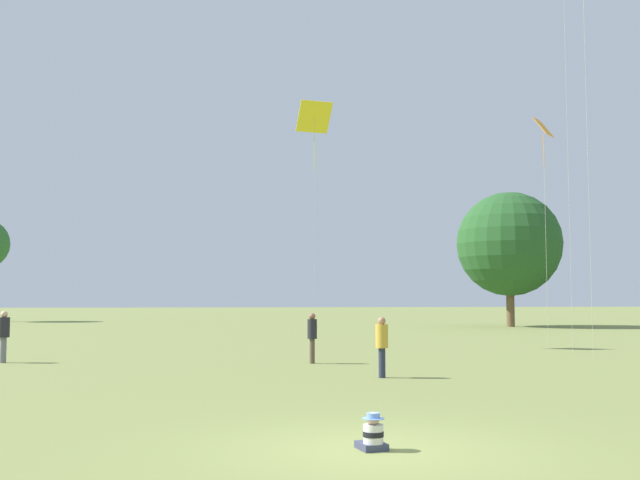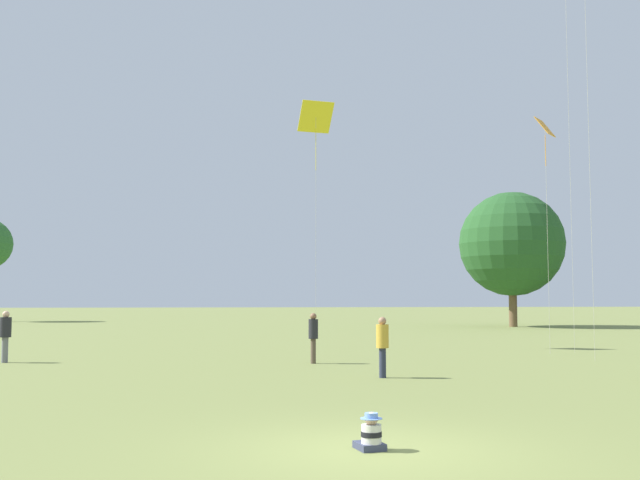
% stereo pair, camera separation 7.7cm
% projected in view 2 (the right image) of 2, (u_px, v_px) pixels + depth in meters
% --- Properties ---
extents(ground_plane, '(300.00, 300.00, 0.00)m').
position_uv_depth(ground_plane, '(371.00, 451.00, 10.70)').
color(ground_plane, olive).
extents(seated_toddler, '(0.45, 0.51, 0.54)m').
position_uv_depth(seated_toddler, '(371.00, 434.00, 10.77)').
color(seated_toddler, '#383D56').
rests_on(seated_toddler, ground).
extents(person_standing_0, '(0.52, 0.52, 1.73)m').
position_uv_depth(person_standing_0, '(5.00, 332.00, 25.16)').
color(person_standing_0, slate).
rests_on(person_standing_0, ground).
extents(person_standing_2, '(0.48, 0.48, 1.65)m').
position_uv_depth(person_standing_2, '(382.00, 341.00, 20.46)').
color(person_standing_2, '#282D42').
rests_on(person_standing_2, ground).
extents(person_standing_4, '(0.42, 0.42, 1.67)m').
position_uv_depth(person_standing_4, '(313.00, 333.00, 24.84)').
color(person_standing_4, brown).
rests_on(person_standing_4, ground).
extents(kite_0, '(1.61, 1.13, 10.79)m').
position_uv_depth(kite_0, '(316.00, 121.00, 33.18)').
color(kite_0, yellow).
rests_on(kite_0, ground).
extents(kite_2, '(1.04, 1.06, 9.29)m').
position_uv_depth(kite_2, '(545.00, 134.00, 29.57)').
color(kite_2, orange).
rests_on(kite_2, ground).
extents(distant_tree_1, '(7.78, 7.78, 10.04)m').
position_uv_depth(distant_tree_1, '(512.00, 244.00, 55.78)').
color(distant_tree_1, brown).
rests_on(distant_tree_1, ground).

